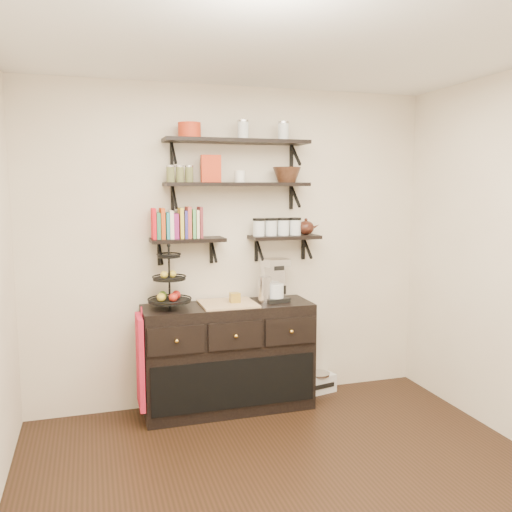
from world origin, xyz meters
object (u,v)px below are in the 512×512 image
object	(u,v)px
sideboard	(228,357)
fruit_stand	(170,287)
coffee_maker	(275,281)
radio	(319,383)

from	to	relation	value
sideboard	fruit_stand	distance (m)	0.78
sideboard	coffee_maker	xyz separation A→B (m)	(0.42, 0.02, 0.62)
sideboard	fruit_stand	world-z (taller)	fruit_stand
sideboard	coffee_maker	distance (m)	0.75
sideboard	radio	size ratio (longest dim) A/B	4.26
sideboard	radio	world-z (taller)	sideboard
fruit_stand	radio	world-z (taller)	fruit_stand
sideboard	coffee_maker	size ratio (longest dim) A/B	3.83
coffee_maker	fruit_stand	bearing A→B (deg)	174.54
fruit_stand	coffee_maker	xyz separation A→B (m)	(0.89, 0.02, 0.00)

